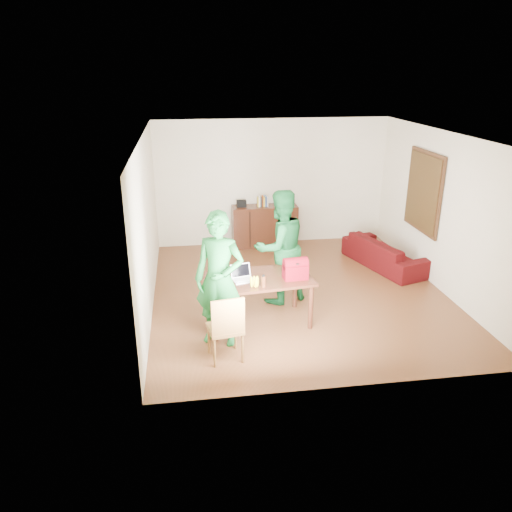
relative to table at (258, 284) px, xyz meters
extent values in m
cube|color=#482712|center=(0.87, 0.95, -0.71)|extent=(5.00, 5.50, 0.10)
cube|color=white|center=(0.87, 0.95, 2.09)|extent=(5.00, 5.50, 0.10)
cube|color=beige|center=(0.87, 3.75, 0.69)|extent=(5.00, 0.10, 2.70)
cube|color=beige|center=(0.87, -1.85, 0.69)|extent=(5.00, 0.10, 2.70)
cube|color=beige|center=(-1.68, 0.95, 0.69)|extent=(0.10, 5.50, 2.70)
cube|color=beige|center=(3.42, 0.95, 0.69)|extent=(0.10, 5.50, 2.70)
cube|color=#3F2614|center=(3.33, 1.65, 0.89)|extent=(0.04, 1.28, 1.48)
cube|color=#4B2D16|center=(3.30, 1.65, 0.89)|extent=(0.01, 1.18, 1.36)
cube|color=black|center=(0.67, 3.46, -0.21)|extent=(1.40, 0.45, 0.90)
cube|color=black|center=(0.17, 3.46, 0.31)|extent=(0.20, 0.14, 0.14)
cube|color=#A1A2AB|center=(1.12, 3.46, 0.31)|extent=(0.24, 0.22, 0.14)
ellipsoid|color=#1D19A5|center=(1.12, 3.46, 0.42)|extent=(0.14, 0.14, 0.07)
cube|color=black|center=(0.00, 0.00, 0.07)|extent=(1.68, 1.06, 0.04)
cylinder|color=black|center=(-0.68, -0.44, -0.30)|extent=(0.07, 0.07, 0.71)
cylinder|color=black|center=(0.75, -0.29, -0.30)|extent=(0.07, 0.07, 0.71)
cylinder|color=black|center=(-0.75, 0.29, -0.30)|extent=(0.07, 0.07, 0.71)
cylinder|color=black|center=(0.68, 0.44, -0.30)|extent=(0.07, 0.07, 0.71)
cube|color=brown|center=(-0.58, -0.93, -0.21)|extent=(0.50, 0.48, 0.05)
cube|color=brown|center=(-0.55, -1.12, 0.06)|extent=(0.44, 0.10, 0.50)
imported|color=#125421|center=(-0.61, -0.47, 0.31)|extent=(0.83, 0.70, 1.93)
imported|color=#125224|center=(0.47, 0.73, 0.30)|extent=(1.13, 1.01, 1.90)
cube|color=white|center=(-0.22, -0.07, 0.10)|extent=(0.35, 0.28, 0.02)
cube|color=black|center=(-0.22, -0.07, 0.21)|extent=(0.32, 0.14, 0.19)
cylinder|color=#502412|center=(0.03, -0.34, 0.19)|extent=(0.06, 0.06, 0.19)
cube|color=maroon|center=(0.54, -0.10, 0.22)|extent=(0.37, 0.23, 0.26)
imported|color=#3B0716|center=(2.82, 1.94, -0.38)|extent=(1.26, 2.02, 0.55)
camera|label=1|loc=(-1.02, -6.76, 3.06)|focal=35.00mm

